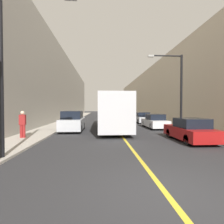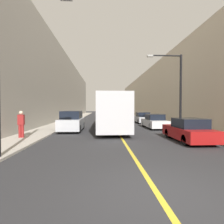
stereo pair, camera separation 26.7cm
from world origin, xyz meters
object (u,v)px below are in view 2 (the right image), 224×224
object	(u,v)px
car_right_far	(142,118)
bus	(111,112)
street_lamp_left	(5,60)
pedestrian	(21,124)
street_lamp_right	(177,86)
car_right_mid	(154,122)
parked_suv_left	(72,122)
car_right_near	(188,131)

from	to	relation	value
car_right_far	bus	bearing A→B (deg)	-125.06
street_lamp_left	pedestrian	world-z (taller)	street_lamp_left
bus	pedestrian	size ratio (longest dim) A/B	6.38
bus	street_lamp_right	world-z (taller)	street_lamp_right
car_right_mid	street_lamp_left	xyz separation A→B (m)	(-9.32, -10.47, 3.37)
car_right_far	pedestrian	xyz separation A→B (m)	(-11.04, -11.95, 0.38)
bus	parked_suv_left	xyz separation A→B (m)	(-3.60, -1.15, -0.89)
parked_suv_left	car_right_near	size ratio (longest dim) A/B	1.05
pedestrian	car_right_mid	bearing A→B (deg)	28.17
car_right_mid	street_lamp_right	distance (m)	4.47
street_lamp_left	pedestrian	bearing A→B (deg)	108.04
bus	car_right_mid	bearing A→B (deg)	7.80
car_right_near	car_right_far	bearing A→B (deg)	89.35
pedestrian	car_right_far	bearing A→B (deg)	47.27
car_right_far	street_lamp_left	world-z (taller)	street_lamp_left
parked_suv_left	street_lamp_left	bearing A→B (deg)	-97.67
bus	car_right_far	world-z (taller)	bus
bus	car_right_near	size ratio (longest dim) A/B	2.72
street_lamp_right	parked_suv_left	bearing A→B (deg)	174.59
bus	street_lamp_right	size ratio (longest dim) A/B	1.71
bus	parked_suv_left	distance (m)	3.88
car_right_near	car_right_far	world-z (taller)	car_right_far
car_right_far	street_lamp_right	size ratio (longest dim) A/B	0.66
car_right_mid	street_lamp_left	bearing A→B (deg)	-131.67
car_right_near	car_right_mid	world-z (taller)	car_right_mid
car_right_near	car_right_far	xyz separation A→B (m)	(0.15, 13.24, 0.01)
car_right_near	pedestrian	xyz separation A→B (m)	(-10.88, 1.29, 0.39)
parked_suv_left	street_lamp_right	bearing A→B (deg)	-5.41
parked_suv_left	car_right_far	xyz separation A→B (m)	(8.34, 7.91, -0.18)
car_right_far	street_lamp_left	distance (m)	19.44
car_right_near	street_lamp_right	xyz separation A→B (m)	(1.18, 4.44, 3.38)
bus	car_right_near	bearing A→B (deg)	-54.60
car_right_mid	car_right_far	bearing A→B (deg)	88.16
street_lamp_right	pedestrian	world-z (taller)	street_lamp_right
car_right_near	car_right_far	size ratio (longest dim) A/B	0.96
car_right_mid	car_right_far	size ratio (longest dim) A/B	1.03
car_right_near	car_right_mid	distance (m)	7.09
car_right_near	pedestrian	size ratio (longest dim) A/B	2.34
street_lamp_right	car_right_mid	bearing A→B (deg)	114.79
car_right_near	street_lamp_left	xyz separation A→B (m)	(-9.36, -3.38, 3.37)
street_lamp_left	street_lamp_right	world-z (taller)	street_lamp_right
pedestrian	street_lamp_right	bearing A→B (deg)	14.62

